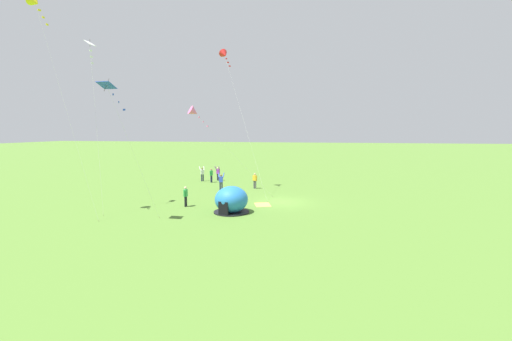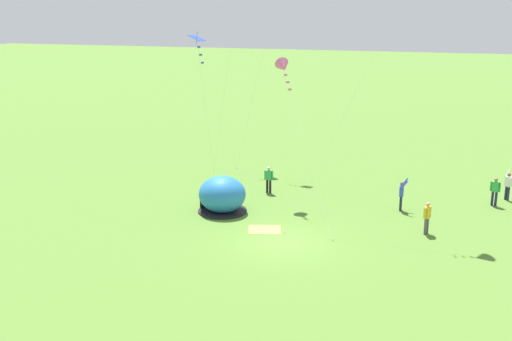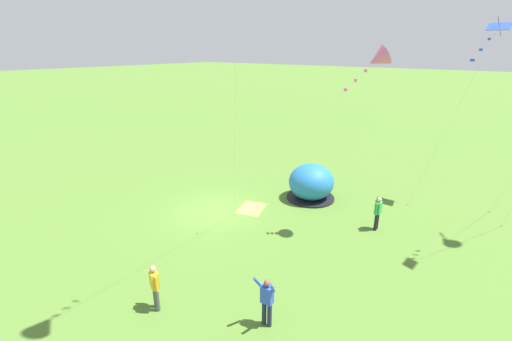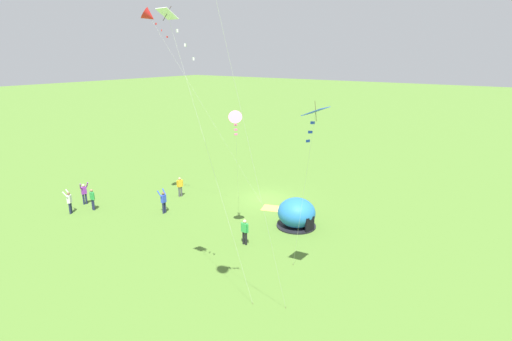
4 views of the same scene
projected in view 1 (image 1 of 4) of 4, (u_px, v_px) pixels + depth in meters
The scene contains 14 objects.
ground_plane at pixel (281, 202), 30.96m from camera, with size 300.00×300.00×0.00m, color #517A2D.
popup_tent at pixel (231, 200), 26.87m from camera, with size 2.81×2.81×2.10m.
picnic_blanket at pixel (263, 205), 29.79m from camera, with size 1.70×1.30×0.01m, color gold.
person_center_field at pixel (221, 181), 36.93m from camera, with size 0.50×0.68×1.89m.
person_strolling at pixel (186, 195), 28.98m from camera, with size 0.59×0.24×1.72m.
person_far_back at pixel (255, 180), 37.95m from camera, with size 0.36×0.56×1.72m.
person_flying_kite at pixel (218, 173), 43.96m from camera, with size 0.57×0.70×1.89m.
person_watching_sky at pixel (211, 175), 42.41m from camera, with size 0.58×0.31×1.72m.
person_arms_raised at pixel (202, 173), 43.43m from camera, with size 0.68×0.72×1.89m.
kite_red at pixel (224, 55), 35.85m from camera, with size 6.47×6.25×14.94m.
kite_pink at pixel (194, 112), 29.07m from camera, with size 5.30×6.84×8.54m.
kite_white at pixel (91, 51), 27.11m from camera, with size 2.91×2.52×13.66m.
kite_yellow at pixel (35, 2), 24.00m from camera, with size 1.12×5.11×15.98m.
kite_blue at pixel (109, 90), 22.68m from camera, with size 2.70×2.84×9.86m.
Camera 1 is at (-30.30, -3.46, 6.48)m, focal length 24.00 mm.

